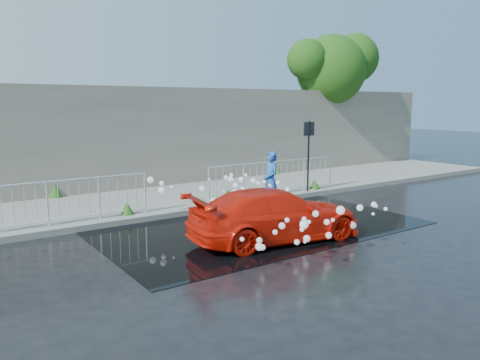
% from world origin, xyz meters
% --- Properties ---
extents(ground, '(90.00, 90.00, 0.00)m').
position_xyz_m(ground, '(0.00, 0.00, 0.00)').
color(ground, black).
rests_on(ground, ground).
extents(pavement, '(30.00, 4.00, 0.15)m').
position_xyz_m(pavement, '(0.00, 5.00, 0.07)').
color(pavement, slate).
rests_on(pavement, ground).
extents(curb, '(30.00, 0.25, 0.16)m').
position_xyz_m(curb, '(0.00, 3.00, 0.08)').
color(curb, slate).
rests_on(curb, ground).
extents(retaining_wall, '(30.00, 0.60, 3.50)m').
position_xyz_m(retaining_wall, '(0.00, 7.20, 1.90)').
color(retaining_wall, '#696559').
rests_on(retaining_wall, pavement).
extents(puddle, '(8.00, 5.00, 0.01)m').
position_xyz_m(puddle, '(0.50, 1.00, 0.01)').
color(puddle, black).
rests_on(puddle, ground).
extents(sign_post, '(0.45, 0.06, 2.50)m').
position_xyz_m(sign_post, '(4.20, 3.10, 1.72)').
color(sign_post, black).
rests_on(sign_post, ground).
extents(tree, '(5.06, 3.20, 6.37)m').
position_xyz_m(tree, '(9.71, 7.41, 4.77)').
color(tree, '#332114').
rests_on(tree, ground).
extents(railing_left, '(5.05, 0.05, 1.10)m').
position_xyz_m(railing_left, '(-4.00, 3.35, 0.74)').
color(railing_left, silver).
rests_on(railing_left, pavement).
extents(railing_right, '(5.05, 0.05, 1.10)m').
position_xyz_m(railing_right, '(3.00, 3.35, 0.74)').
color(railing_right, silver).
rests_on(railing_right, pavement).
extents(weeds, '(12.17, 3.93, 0.42)m').
position_xyz_m(weeds, '(-0.39, 4.58, 0.32)').
color(weeds, '#1E4211').
rests_on(weeds, pavement).
extents(water_spray, '(3.64, 5.46, 1.12)m').
position_xyz_m(water_spray, '(0.13, 0.57, 0.64)').
color(water_spray, white).
rests_on(water_spray, ground).
extents(red_car, '(4.24, 2.19, 1.18)m').
position_xyz_m(red_car, '(0.07, -0.31, 0.59)').
color(red_car, red).
rests_on(red_car, ground).
extents(person, '(0.53, 0.69, 1.71)m').
position_xyz_m(person, '(1.97, 2.28, 0.85)').
color(person, '#2254AC').
rests_on(person, ground).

